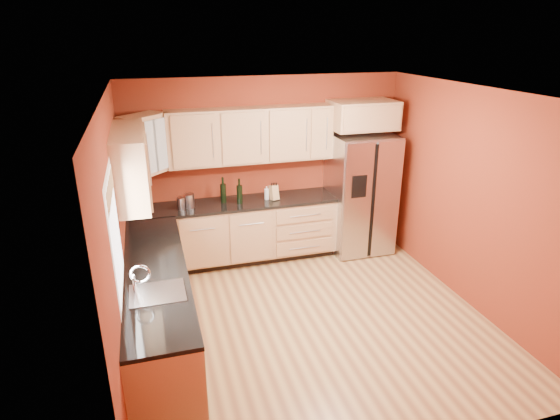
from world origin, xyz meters
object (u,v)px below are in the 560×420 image
refrigerator (360,193)px  canister_left (190,201)px  wine_bottle_a (239,191)px  knife_block (274,192)px  soap_dispenser (267,193)px

refrigerator → canister_left: size_ratio=8.93×
refrigerator → wine_bottle_a: refrigerator is taller
wine_bottle_a → refrigerator: bearing=-0.2°
knife_block → soap_dispenser: size_ratio=1.07×
wine_bottle_a → canister_left: bearing=179.0°
refrigerator → soap_dispenser: 1.43m
soap_dispenser → knife_block: bearing=-18.6°
refrigerator → canister_left: (-2.51, 0.02, 0.13)m
soap_dispenser → wine_bottle_a: bearing=-172.3°
canister_left → knife_block: (1.18, 0.01, 0.01)m
wine_bottle_a → knife_block: size_ratio=1.71×
canister_left → wine_bottle_a: wine_bottle_a is taller
canister_left → knife_block: size_ratio=0.95×
refrigerator → soap_dispenser: (-1.43, 0.06, 0.13)m
wine_bottle_a → soap_dispenser: bearing=7.7°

